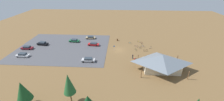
{
  "coord_description": "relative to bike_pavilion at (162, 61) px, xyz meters",
  "views": [
    {
      "loc": [
        -0.35,
        51.18,
        25.74
      ],
      "look_at": [
        2.39,
        2.9,
        1.2
      ],
      "focal_mm": 23.01,
      "sensor_mm": 36.0,
      "label": 1
    }
  ],
  "objects": [
    {
      "name": "bicycle_yellow_lone_west",
      "position": [
        4.35,
        -20.93,
        -2.63
      ],
      "size": [
        1.34,
        1.17,
        0.75
      ],
      "color": "black",
      "rests_on": "ground"
    },
    {
      "name": "bicycle_red_near_porch",
      "position": [
        3.33,
        -19.4,
        -2.59
      ],
      "size": [
        0.48,
        1.79,
        0.91
      ],
      "color": "black",
      "rests_on": "ground"
    },
    {
      "name": "car_red_near_entry",
      "position": [
        23.95,
        -16.42,
        -2.28
      ],
      "size": [
        4.78,
        2.25,
        1.3
      ],
      "color": "red",
      "rests_on": "parking_lot_asphalt"
    },
    {
      "name": "bicycle_white_lone_east",
      "position": [
        4.54,
        -15.14,
        -2.59
      ],
      "size": [
        0.76,
        1.62,
        0.86
      ],
      "color": "black",
      "rests_on": "ground"
    },
    {
      "name": "ground",
      "position": [
        13.36,
        -12.83,
        -2.98
      ],
      "size": [
        160.0,
        160.0,
        0.0
      ],
      "primitive_type": "plane",
      "color": "brown",
      "rests_on": "ground"
    },
    {
      "name": "visitor_near_lot",
      "position": [
        8.19,
        -6.36,
        -2.03
      ],
      "size": [
        0.36,
        0.36,
        1.81
      ],
      "color": "#2D3347",
      "rests_on": "ground"
    },
    {
      "name": "car_tan_mid_lot",
      "position": [
        26.67,
        -23.98,
        -2.28
      ],
      "size": [
        4.47,
        2.08,
        1.3
      ],
      "color": "tan",
      "rests_on": "parking_lot_asphalt"
    },
    {
      "name": "pine_west",
      "position": [
        23.79,
        14.49,
        2.28
      ],
      "size": [
        2.72,
        2.72,
        7.75
      ],
      "color": "brown",
      "rests_on": "ground"
    },
    {
      "name": "bike_pavilion",
      "position": [
        0.0,
        0.0,
        0.0
      ],
      "size": [
        13.57,
        9.45,
        5.16
      ],
      "color": "beige",
      "rests_on": "ground"
    },
    {
      "name": "car_silver_front_row",
      "position": [
        23.51,
        -3.38,
        -2.24
      ],
      "size": [
        4.55,
        1.8,
        1.4
      ],
      "color": "#BCBCC1",
      "rests_on": "parking_lot_asphalt"
    },
    {
      "name": "visitor_by_pavilion",
      "position": [
        7.67,
        -4.11,
        -2.06
      ],
      "size": [
        0.36,
        0.36,
        1.76
      ],
      "color": "#2D3347",
      "rests_on": "ground"
    },
    {
      "name": "lot_sign",
      "position": [
        15.05,
        -12.34,
        -1.57
      ],
      "size": [
        0.56,
        0.08,
        2.2
      ],
      "color": "#99999E",
      "rests_on": "ground"
    },
    {
      "name": "bicycle_teal_yard_left",
      "position": [
        8.38,
        -19.38,
        -2.62
      ],
      "size": [
        1.34,
        1.06,
        0.76
      ],
      "color": "black",
      "rests_on": "ground"
    },
    {
      "name": "car_maroon_second_row",
      "position": [
        50.07,
        -11.5,
        -2.25
      ],
      "size": [
        4.48,
        1.75,
        1.38
      ],
      "color": "maroon",
      "rests_on": "parking_lot_asphalt"
    },
    {
      "name": "bicycle_orange_yard_front",
      "position": [
        2.65,
        -12.36,
        -2.59
      ],
      "size": [
        1.71,
        0.48,
        0.84
      ],
      "color": "black",
      "rests_on": "ground"
    },
    {
      "name": "pine_center",
      "position": [
        33.36,
        16.13,
        1.22
      ],
      "size": [
        3.29,
        3.29,
        6.51
      ],
      "color": "brown",
      "rests_on": "ground"
    },
    {
      "name": "trash_bin",
      "position": [
        14.02,
        -22.39,
        -2.53
      ],
      "size": [
        0.6,
        0.6,
        0.9
      ],
      "primitive_type": "cylinder",
      "color": "brown",
      "rests_on": "ground"
    },
    {
      "name": "bicycle_green_by_bin",
      "position": [
        6.47,
        -12.97,
        -2.61
      ],
      "size": [
        0.51,
        1.75,
        0.85
      ],
      "color": "black",
      "rests_on": "ground"
    },
    {
      "name": "bicycle_silver_near_sign",
      "position": [
        0.32,
        -14.98,
        -2.62
      ],
      "size": [
        0.88,
        1.5,
        0.8
      ],
      "color": "black",
      "rests_on": "ground"
    },
    {
      "name": "car_green_back_corner",
      "position": [
        33.25,
        -19.82,
        -2.27
      ],
      "size": [
        4.55,
        2.33,
        1.32
      ],
      "color": "#1E6B3D",
      "rests_on": "parking_lot_asphalt"
    },
    {
      "name": "parking_lot_asphalt",
      "position": [
        36.14,
        -14.24,
        -2.96
      ],
      "size": [
        36.53,
        28.88,
        0.05
      ],
      "primitive_type": "cube",
      "color": "#4C4C51",
      "rests_on": "ground"
    },
    {
      "name": "car_black_end_stall",
      "position": [
        45.8,
        -15.83,
        -2.21
      ],
      "size": [
        4.72,
        2.48,
        1.46
      ],
      "color": "black",
      "rests_on": "parking_lot_asphalt"
    },
    {
      "name": "bicycle_blue_front_row",
      "position": [
        3.15,
        -16.15,
        -2.6
      ],
      "size": [
        1.6,
        0.7,
        0.87
      ],
      "color": "black",
      "rests_on": "ground"
    },
    {
      "name": "bicycle_purple_edge_north",
      "position": [
        5.97,
        -16.02,
        -2.59
      ],
      "size": [
        1.62,
        0.77,
        0.81
      ],
      "color": "black",
      "rests_on": "ground"
    },
    {
      "name": "car_white_far_end",
      "position": [
        48.01,
        -5.45,
        -2.24
      ],
      "size": [
        4.5,
        1.97,
        1.4
      ],
      "color": "white",
      "rests_on": "parking_lot_asphalt"
    }
  ]
}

